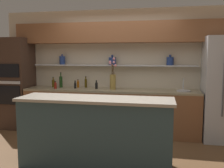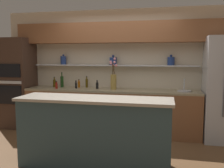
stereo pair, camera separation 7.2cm
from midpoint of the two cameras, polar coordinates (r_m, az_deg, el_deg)
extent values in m
plane|color=brown|center=(4.23, -2.80, -16.00)|extent=(12.00, 12.00, 0.00)
cube|color=beige|center=(5.48, 1.22, 3.20)|extent=(5.20, 0.10, 2.60)
cube|color=#B7B7BC|center=(5.36, -0.33, 4.28)|extent=(3.52, 0.18, 0.02)
cylinder|color=navy|center=(5.69, -11.66, 5.32)|extent=(0.13, 0.13, 0.18)
sphere|color=navy|center=(5.68, -11.69, 6.47)|extent=(0.04, 0.04, 0.04)
cylinder|color=navy|center=(5.35, -0.31, 5.26)|extent=(0.15, 0.15, 0.16)
sphere|color=navy|center=(5.34, -0.31, 6.40)|extent=(0.05, 0.05, 0.05)
cylinder|color=navy|center=(5.24, 12.74, 5.12)|extent=(0.14, 0.14, 0.17)
sphere|color=navy|center=(5.24, 12.77, 6.31)|extent=(0.05, 0.05, 0.05)
cube|color=brown|center=(5.27, 0.81, 11.67)|extent=(4.42, 0.34, 0.42)
cube|color=brown|center=(5.27, -0.81, -6.38)|extent=(3.62, 0.62, 0.88)
cube|color=gray|center=(5.19, -0.82, -1.42)|extent=(3.62, 0.62, 0.04)
cube|color=#334C56|center=(3.69, -4.40, -11.30)|extent=(2.16, 0.55, 0.98)
cube|color=#ADA393|center=(3.57, -4.48, -3.47)|extent=(2.22, 0.61, 0.04)
cylinder|color=#4C4C51|center=(4.76, 23.77, -0.47)|extent=(0.02, 0.02, 1.08)
cube|color=#3D281E|center=(6.01, -21.33, 0.18)|extent=(0.65, 0.62, 2.00)
cube|color=black|center=(5.77, -22.96, -2.34)|extent=(0.55, 0.02, 0.40)
cube|color=black|center=(5.72, -23.19, 2.81)|extent=(0.55, 0.02, 0.28)
cube|color=#B7B7BC|center=(5.74, -23.08, 0.32)|extent=(0.57, 0.02, 0.06)
cylinder|color=olive|center=(5.14, -0.22, 0.46)|extent=(0.12, 0.12, 0.31)
cylinder|color=#4C3319|center=(5.12, -0.06, 3.23)|extent=(0.01, 0.02, 0.19)
sphere|color=pink|center=(5.11, 0.39, 4.27)|extent=(0.06, 0.06, 0.06)
cylinder|color=#4C3319|center=(5.11, -0.17, 3.59)|extent=(0.05, 0.04, 0.25)
sphere|color=pink|center=(5.07, 0.04, 5.00)|extent=(0.05, 0.05, 0.05)
cylinder|color=#4C3319|center=(5.14, -0.27, 3.26)|extent=(0.04, 0.02, 0.19)
sphere|color=pink|center=(5.18, -0.36, 4.34)|extent=(0.04, 0.04, 0.04)
cylinder|color=#4C3319|center=(5.12, -0.39, 3.47)|extent=(0.01, 0.02, 0.23)
sphere|color=pink|center=(5.11, -0.84, 4.75)|extent=(0.05, 0.05, 0.05)
cylinder|color=#4C3319|center=(5.12, -0.19, 4.00)|extent=(0.03, 0.01, 0.32)
sphere|color=pink|center=(5.15, 0.05, 5.81)|extent=(0.05, 0.05, 0.05)
cylinder|color=#4C3319|center=(5.12, -0.42, 3.64)|extent=(0.01, 0.05, 0.26)
sphere|color=pink|center=(5.11, -0.87, 5.10)|extent=(0.05, 0.05, 0.05)
cylinder|color=#B7B7BC|center=(5.09, 15.64, -1.49)|extent=(0.27, 0.27, 0.02)
cylinder|color=#B7B7BC|center=(5.17, 15.60, -0.02)|extent=(0.02, 0.02, 0.22)
cylinder|color=#B7B7BC|center=(5.10, 15.69, 1.13)|extent=(0.02, 0.12, 0.02)
cylinder|color=#47380A|center=(5.68, -13.63, 0.12)|extent=(0.06, 0.06, 0.16)
cylinder|color=#47380A|center=(5.67, -13.66, 1.19)|extent=(0.03, 0.03, 0.05)
cylinder|color=black|center=(5.67, -13.67, 1.52)|extent=(0.03, 0.03, 0.01)
cylinder|color=black|center=(5.25, -3.97, -0.40)|extent=(0.06, 0.06, 0.13)
cylinder|color=black|center=(5.25, -3.98, 0.51)|extent=(0.03, 0.03, 0.04)
cylinder|color=black|center=(5.24, -3.98, 0.77)|extent=(0.03, 0.03, 0.01)
cylinder|color=#193814|center=(5.62, -11.95, 0.48)|extent=(0.07, 0.07, 0.24)
cylinder|color=#193814|center=(5.60, -11.99, 2.11)|extent=(0.02, 0.02, 0.08)
cylinder|color=black|center=(5.60, -12.00, 2.59)|extent=(0.03, 0.03, 0.01)
cylinder|color=#47380A|center=(5.50, -6.38, 0.16)|extent=(0.05, 0.05, 0.18)
cylinder|color=#47380A|center=(5.49, -6.40, 1.37)|extent=(0.03, 0.03, 0.05)
cylinder|color=black|center=(5.49, -6.40, 1.70)|extent=(0.03, 0.03, 0.01)
cylinder|color=maroon|center=(5.42, -13.17, -0.45)|extent=(0.05, 0.05, 0.11)
cylinder|color=maroon|center=(5.41, -13.19, 0.31)|extent=(0.03, 0.03, 0.04)
cylinder|color=black|center=(5.41, -13.20, 0.57)|extent=(0.03, 0.03, 0.01)
cylinder|color=#9E4C0A|center=(5.51, -8.15, -0.12)|extent=(0.05, 0.05, 0.13)
cylinder|color=#9E4C0A|center=(5.50, -8.16, 0.75)|extent=(0.03, 0.03, 0.04)
cylinder|color=black|center=(5.50, -8.17, 1.01)|extent=(0.03, 0.03, 0.01)
cylinder|color=black|center=(5.37, -8.81, -0.36)|extent=(0.05, 0.05, 0.12)
cylinder|color=black|center=(5.37, -8.82, 0.46)|extent=(0.03, 0.03, 0.04)
cylinder|color=black|center=(5.36, -8.82, 0.72)|extent=(0.03, 0.03, 0.01)
camera|label=1|loc=(0.04, -90.48, -0.05)|focal=40.00mm
camera|label=2|loc=(0.04, 89.52, 0.05)|focal=40.00mm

